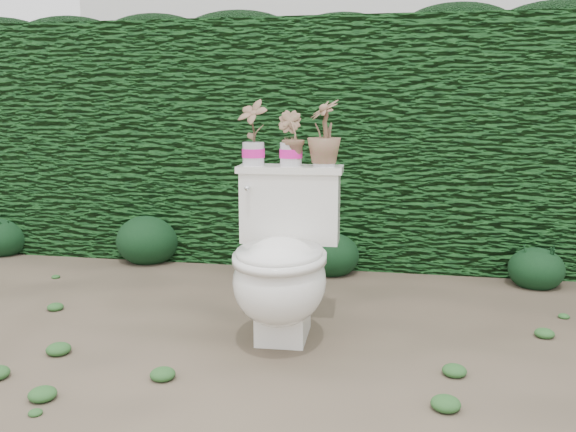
% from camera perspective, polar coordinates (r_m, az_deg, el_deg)
% --- Properties ---
extents(ground, '(60.00, 60.00, 0.00)m').
position_cam_1_polar(ground, '(2.96, 1.80, -10.65)').
color(ground, '#746450').
rests_on(ground, ground).
extents(hedge, '(8.00, 1.00, 1.60)m').
position_cam_1_polar(hedge, '(4.36, 5.09, 6.90)').
color(hedge, '#1C551C').
rests_on(hedge, ground).
extents(house_wall, '(8.00, 3.50, 4.00)m').
position_cam_1_polar(house_wall, '(8.78, 12.17, 16.31)').
color(house_wall, silver).
rests_on(house_wall, ground).
extents(toilet, '(0.51, 0.69, 0.78)m').
position_cam_1_polar(toilet, '(2.76, -0.50, -4.51)').
color(toilet, white).
rests_on(toilet, ground).
extents(potted_plant_left, '(0.19, 0.17, 0.30)m').
position_cam_1_polar(potted_plant_left, '(2.93, -3.28, 7.68)').
color(potted_plant_left, '#327A26').
rests_on(potted_plant_left, toilet).
extents(potted_plant_center, '(0.17, 0.16, 0.25)m').
position_cam_1_polar(potted_plant_center, '(2.90, 0.27, 7.15)').
color(potted_plant_center, '#327A26').
rests_on(potted_plant_center, toilet).
extents(potted_plant_right, '(0.23, 0.23, 0.30)m').
position_cam_1_polar(potted_plant_right, '(2.88, 3.42, 7.60)').
color(potted_plant_right, '#327A26').
rests_on(potted_plant_right, toilet).
extents(liriope_clump_0, '(0.36, 0.36, 0.29)m').
position_cam_1_polar(liriope_clump_0, '(4.85, -25.13, -1.54)').
color(liriope_clump_0, '#133819').
rests_on(liriope_clump_0, ground).
extents(liriope_clump_1, '(0.43, 0.43, 0.35)m').
position_cam_1_polar(liriope_clump_1, '(4.29, -12.96, -1.84)').
color(liriope_clump_1, '#133819').
rests_on(liriope_clump_1, ground).
extents(liriope_clump_2, '(0.36, 0.36, 0.29)m').
position_cam_1_polar(liriope_clump_2, '(3.90, 4.05, -3.26)').
color(liriope_clump_2, '#133819').
rests_on(liriope_clump_2, ground).
extents(liriope_clump_3, '(0.32, 0.32, 0.26)m').
position_cam_1_polar(liriope_clump_3, '(3.91, 22.23, -4.22)').
color(liriope_clump_3, '#133819').
rests_on(liriope_clump_3, ground).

